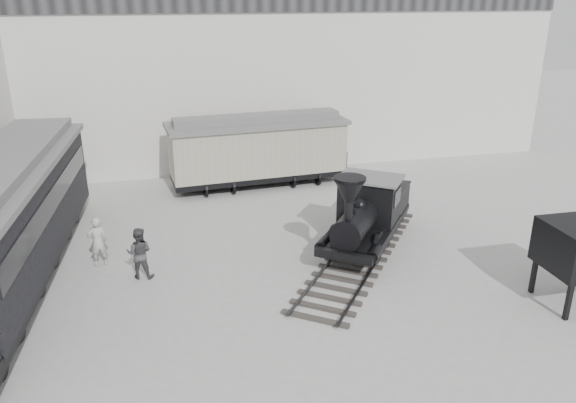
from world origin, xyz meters
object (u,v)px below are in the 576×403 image
object	(u,v)px
locomotive	(366,217)
visitor_a	(98,242)
boxcar	(258,149)
visitor_b	(139,253)
passenger_coach	(7,219)

from	to	relation	value
locomotive	visitor_a	distance (m)	9.51
boxcar	visitor_b	bearing A→B (deg)	-127.98
visitor_a	boxcar	bearing A→B (deg)	-147.63
passenger_coach	visitor_b	xyz separation A→B (m)	(4.05, -1.08, -1.18)
visitor_b	visitor_a	bearing A→B (deg)	-27.65
locomotive	boxcar	world-z (taller)	boxcar
visitor_a	visitor_b	distance (m)	1.87
visitor_a	visitor_b	world-z (taller)	visitor_a
passenger_coach	visitor_a	bearing A→B (deg)	7.76
visitor_a	passenger_coach	bearing A→B (deg)	-9.56
boxcar	visitor_a	bearing A→B (deg)	-138.63
passenger_coach	locomotive	bearing A→B (deg)	0.44
locomotive	passenger_coach	size ratio (longest dim) A/B	0.63
passenger_coach	boxcar	bearing A→B (deg)	41.29
boxcar	passenger_coach	xyz separation A→B (m)	(-9.67, -7.35, 0.22)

